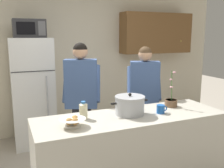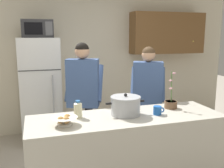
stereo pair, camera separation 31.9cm
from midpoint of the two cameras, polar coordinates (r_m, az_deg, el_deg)
The scene contains 11 objects.
back_wall_unit at distance 4.86m, azimuth -0.92°, elevation 6.36°, with size 6.00×0.48×2.60m.
kitchen_island at distance 2.94m, azimuth 6.51°, elevation -15.77°, with size 2.10×0.68×0.92m, color #BCB7A8.
refrigerator at distance 4.35m, azimuth -13.71°, elevation -1.45°, with size 0.64×0.68×1.73m.
microwave at distance 4.23m, azimuth -14.32°, elevation 11.93°, with size 0.48×0.37×0.28m.
person_near_pot at distance 3.44m, azimuth -3.88°, elevation -1.22°, with size 0.61×0.55×1.68m.
person_by_sink at distance 3.66m, azimuth 10.49°, elevation -1.38°, with size 0.60×0.56×1.62m.
cooking_pot at distance 2.77m, azimuth 6.30°, elevation -4.90°, with size 0.44×0.33×0.24m.
coffee_mug at distance 2.85m, azimuth 13.40°, elevation -5.84°, with size 0.13×0.09×0.10m.
bread_bowl at distance 2.48m, azimuth -6.98°, elevation -8.15°, with size 0.26×0.26×0.10m.
bottle_near_edge at distance 2.67m, azimuth -4.27°, elevation -5.74°, with size 0.09×0.09×0.19m.
potted_orchid at distance 3.14m, azimuth 15.94°, elevation -4.19°, with size 0.15×0.15×0.44m.
Camera 2 is at (-0.92, -2.45, 1.78)m, focal length 40.72 mm.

